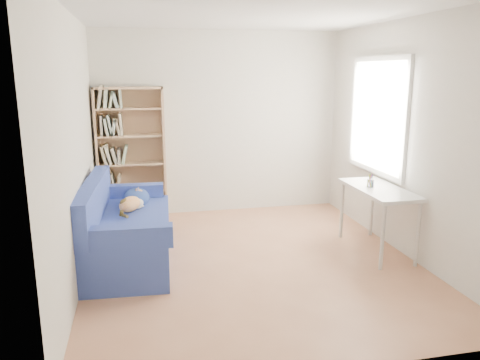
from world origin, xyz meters
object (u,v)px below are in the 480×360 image
(sofa, at_px, (125,230))
(pen_cup, at_px, (371,182))
(bookshelf, at_px, (132,160))
(desk, at_px, (379,195))

(sofa, bearing_deg, pen_cup, -2.64)
(sofa, xyz_separation_m, pen_cup, (2.75, -0.28, 0.47))
(bookshelf, relative_size, desk, 1.66)
(bookshelf, xyz_separation_m, pen_cup, (2.66, -1.77, -0.04))
(bookshelf, distance_m, pen_cup, 3.19)
(bookshelf, height_order, pen_cup, bookshelf)
(sofa, height_order, pen_cup, pen_cup)
(bookshelf, height_order, desk, bookshelf)
(desk, bearing_deg, bookshelf, 146.10)
(sofa, relative_size, bookshelf, 1.02)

